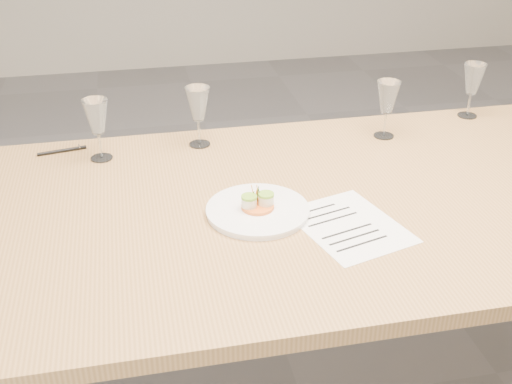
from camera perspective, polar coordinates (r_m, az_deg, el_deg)
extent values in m
cube|color=#AF824C|center=(1.68, 5.20, -1.14)|extent=(2.40, 1.00, 0.04)
cylinder|color=white|center=(1.59, 0.15, -1.70)|extent=(0.25, 0.25, 0.01)
cylinder|color=white|center=(1.59, 0.15, -1.51)|extent=(0.26, 0.26, 0.01)
cylinder|color=orange|center=(1.58, 0.15, -1.32)|extent=(0.08, 0.08, 0.01)
cylinder|color=beige|center=(1.57, -0.61, -0.91)|extent=(0.04, 0.04, 0.02)
cylinder|color=beige|center=(1.58, 0.90, -0.69)|extent=(0.04, 0.04, 0.02)
cylinder|color=#87B933|center=(1.56, -0.62, -0.44)|extent=(0.04, 0.04, 0.01)
cylinder|color=#87B933|center=(1.57, 0.91, -0.22)|extent=(0.04, 0.04, 0.01)
cylinder|color=tan|center=(1.56, 2.24, -2.01)|extent=(0.04, 0.04, 0.00)
cube|color=white|center=(1.56, 8.28, -2.96)|extent=(0.29, 0.33, 0.00)
cube|color=black|center=(1.62, 5.67, -1.45)|extent=(0.09, 0.03, 0.00)
cube|color=black|center=(1.60, 6.25, -1.93)|extent=(0.14, 0.04, 0.00)
cube|color=black|center=(1.58, 6.85, -2.43)|extent=(0.14, 0.04, 0.00)
cube|color=black|center=(1.54, 8.10, -3.46)|extent=(0.14, 0.04, 0.00)
cube|color=black|center=(1.52, 8.75, -4.00)|extent=(0.14, 0.04, 0.00)
cube|color=black|center=(1.50, 9.42, -4.55)|extent=(0.14, 0.04, 0.00)
cylinder|color=black|center=(1.99, -16.87, 3.53)|extent=(0.14, 0.04, 0.01)
cube|color=silver|center=(1.99, -15.45, 3.95)|extent=(0.01, 0.03, 0.00)
cylinder|color=white|center=(1.92, -13.55, 2.96)|extent=(0.06, 0.06, 0.00)
cylinder|color=white|center=(1.90, -13.69, 4.06)|extent=(0.01, 0.01, 0.08)
cone|color=white|center=(1.87, -14.00, 6.52)|extent=(0.07, 0.07, 0.10)
cylinder|color=white|center=(1.96, -5.03, 4.26)|extent=(0.06, 0.06, 0.00)
cylinder|color=white|center=(1.94, -5.08, 5.35)|extent=(0.01, 0.01, 0.08)
cone|color=white|center=(1.91, -5.19, 7.81)|extent=(0.07, 0.07, 0.10)
cylinder|color=white|center=(2.05, 11.28, 4.93)|extent=(0.06, 0.06, 0.00)
cylinder|color=white|center=(2.03, 11.38, 5.96)|extent=(0.01, 0.01, 0.08)
cone|color=white|center=(2.00, 11.63, 8.26)|extent=(0.07, 0.07, 0.10)
cylinder|color=white|center=(2.28, 18.25, 6.47)|extent=(0.06, 0.06, 0.00)
cylinder|color=white|center=(2.26, 18.41, 7.42)|extent=(0.01, 0.01, 0.08)
cone|color=white|center=(2.23, 18.76, 9.52)|extent=(0.07, 0.07, 0.10)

